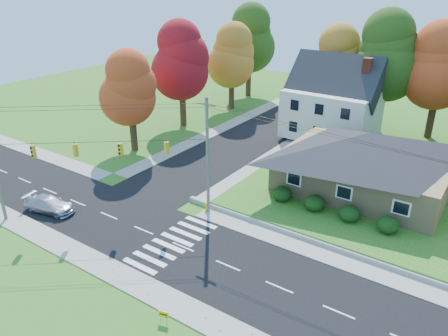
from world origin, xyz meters
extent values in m
plane|color=#3D7923|center=(0.00, 0.00, 0.00)|extent=(120.00, 120.00, 0.00)
cube|color=black|center=(0.00, 0.00, 0.01)|extent=(90.00, 8.00, 0.02)
cube|color=black|center=(-8.00, 26.00, 0.01)|extent=(8.00, 44.00, 0.02)
cube|color=#9C9A90|center=(0.00, 5.00, 0.04)|extent=(90.00, 2.00, 0.08)
cube|color=#9C9A90|center=(0.00, -5.00, 0.04)|extent=(90.00, 2.00, 0.08)
cube|color=#3D7923|center=(13.00, 21.00, 0.25)|extent=(30.00, 30.00, 0.50)
cube|color=tan|center=(8.00, 16.00, 2.10)|extent=(14.00, 10.00, 3.20)
pyramid|color=#26262B|center=(8.00, 16.00, 4.80)|extent=(14.60, 10.60, 2.20)
cube|color=silver|center=(0.00, 28.00, 3.30)|extent=(10.00, 8.00, 5.60)
pyramid|color=#26262B|center=(0.00, 28.00, 7.30)|extent=(10.40, 8.40, 2.40)
cube|color=brown|center=(3.50, 28.00, 5.30)|extent=(0.90, 0.90, 9.60)
ellipsoid|color=#163A10|center=(3.00, 9.80, 1.14)|extent=(1.70, 1.70, 1.27)
ellipsoid|color=#163A10|center=(6.00, 9.80, 1.14)|extent=(1.70, 1.70, 1.27)
ellipsoid|color=#163A10|center=(9.00, 9.80, 1.14)|extent=(1.70, 1.70, 1.27)
ellipsoid|color=#163A10|center=(12.00, 9.80, 1.14)|extent=(1.70, 1.70, 1.27)
cylinder|color=#666059|center=(-1.50, 5.20, 5.00)|extent=(0.26, 0.26, 10.00)
cube|color=#666059|center=(-1.50, 5.20, 9.40)|extent=(1.60, 0.12, 0.12)
cube|color=gold|center=(-12.00, -3.20, 5.95)|extent=(0.34, 0.26, 1.00)
cube|color=gold|center=(-9.50, -1.20, 5.95)|extent=(0.26, 0.34, 1.00)
cube|color=gold|center=(-6.80, 0.95, 5.95)|extent=(0.34, 0.26, 1.00)
cube|color=gold|center=(-4.00, 3.20, 5.95)|extent=(0.26, 0.34, 1.00)
cylinder|color=black|center=(-8.00, 0.00, 6.60)|extent=(13.02, 10.43, 0.04)
cylinder|color=#3F2A19|center=(-2.00, 34.00, 3.20)|extent=(0.80, 0.80, 5.40)
sphere|color=#B87523|center=(-2.00, 34.00, 7.10)|extent=(6.72, 6.72, 6.72)
sphere|color=#B87523|center=(-2.00, 34.00, 8.78)|extent=(5.91, 5.91, 5.91)
sphere|color=#B87523|center=(-2.00, 34.00, 10.46)|extent=(5.11, 5.11, 5.11)
cylinder|color=#3F2A19|center=(4.00, 33.00, 3.65)|extent=(0.86, 0.86, 6.30)
sphere|color=#2D4E15|center=(4.00, 33.00, 8.20)|extent=(7.84, 7.84, 7.84)
sphere|color=#2D4E15|center=(4.00, 33.00, 10.16)|extent=(6.90, 6.90, 6.90)
sphere|color=#2D4E15|center=(4.00, 33.00, 12.12)|extent=(5.96, 5.96, 5.96)
cylinder|color=#3F2A19|center=(10.00, 34.00, 3.43)|extent=(0.83, 0.83, 5.85)
sphere|color=#C5411B|center=(10.00, 34.00, 7.65)|extent=(7.28, 7.28, 7.28)
sphere|color=#C5411B|center=(10.00, 34.00, 9.47)|extent=(6.41, 6.41, 6.41)
sphere|color=#C5411B|center=(10.00, 34.00, 11.29)|extent=(5.53, 5.53, 5.53)
cylinder|color=#3F2A19|center=(-17.00, 12.00, 2.48)|extent=(0.77, 0.77, 4.95)
sphere|color=#C5411B|center=(-17.00, 12.00, 6.05)|extent=(6.16, 6.16, 6.16)
sphere|color=#C5411B|center=(-17.00, 12.00, 7.59)|extent=(5.42, 5.42, 5.42)
sphere|color=#C5411B|center=(-17.00, 12.00, 9.13)|extent=(4.68, 4.68, 4.68)
cylinder|color=#3F2A19|center=(-18.00, 22.00, 2.93)|extent=(0.83, 0.83, 5.85)
sphere|color=maroon|center=(-18.00, 22.00, 7.15)|extent=(7.28, 7.28, 7.28)
sphere|color=maroon|center=(-18.00, 22.00, 8.97)|extent=(6.41, 6.41, 6.41)
sphere|color=maroon|center=(-18.00, 22.00, 10.79)|extent=(5.53, 5.53, 5.53)
cylinder|color=#3F2A19|center=(-17.00, 32.00, 2.70)|extent=(0.80, 0.80, 5.40)
sphere|color=#B87523|center=(-17.00, 32.00, 6.60)|extent=(6.72, 6.72, 6.72)
sphere|color=#B87523|center=(-17.00, 32.00, 8.28)|extent=(5.91, 5.91, 5.91)
sphere|color=#B87523|center=(-17.00, 32.00, 9.96)|extent=(5.11, 5.11, 5.11)
cylinder|color=#3F2A19|center=(-19.00, 40.00, 3.15)|extent=(0.86, 0.86, 6.30)
sphere|color=#2D4E15|center=(-19.00, 40.00, 7.70)|extent=(7.84, 7.84, 7.84)
sphere|color=#2D4E15|center=(-19.00, 40.00, 9.66)|extent=(6.90, 6.90, 6.90)
sphere|color=#2D4E15|center=(-19.00, 40.00, 11.62)|extent=(5.96, 5.96, 5.96)
imported|color=#B0B1C2|center=(-12.68, -2.29, 0.68)|extent=(4.82, 2.77, 1.31)
imported|color=white|center=(-7.19, 32.69, 0.82)|extent=(2.07, 4.98, 1.60)
cylinder|color=#DABB00|center=(-1.75, 5.27, 0.05)|extent=(0.35, 0.35, 0.10)
cylinder|color=#DABB00|center=(-1.75, 5.27, 0.34)|extent=(0.24, 0.24, 0.54)
sphere|color=#DABB00|center=(-1.75, 5.27, 0.67)|extent=(0.26, 0.26, 0.26)
cylinder|color=#DABB00|center=(-1.75, 5.27, 0.44)|extent=(0.46, 0.20, 0.12)
cylinder|color=black|center=(3.69, -6.52, 0.26)|extent=(0.02, 0.02, 0.52)
cylinder|color=black|center=(4.15, -6.52, 0.26)|extent=(0.02, 0.02, 0.52)
cube|color=#FFE800|center=(3.92, -6.52, 0.58)|extent=(0.61, 0.21, 0.42)
camera|label=1|loc=(17.82, -20.57, 18.54)|focal=35.00mm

